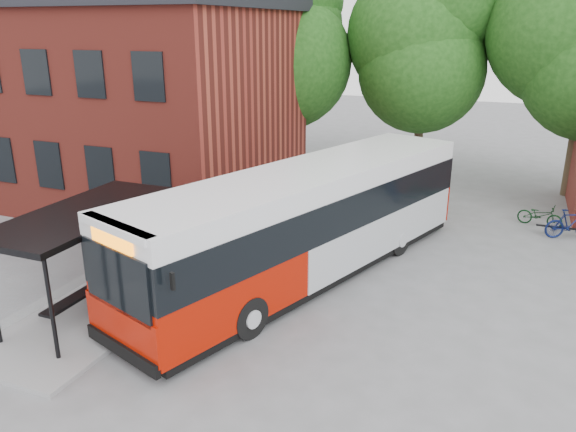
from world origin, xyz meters
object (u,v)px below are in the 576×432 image
at_px(city_bus, 309,223).
at_px(bus_shelter, 91,261).
at_px(bicycle_0, 540,215).
at_px(bicycle_1, 571,224).

bearing_deg(city_bus, bus_shelter, -117.40).
distance_m(bus_shelter, bicycle_0, 16.50).
bearing_deg(city_bus, bicycle_0, 67.58).
height_order(city_bus, bicycle_0, city_bus).
height_order(bus_shelter, bicycle_1, bus_shelter).
bearing_deg(bicycle_0, bicycle_1, -122.40).
distance_m(city_bus, bicycle_1, 10.22).
bearing_deg(bicycle_1, bicycle_0, 21.55).
bearing_deg(bus_shelter, bicycle_0, 46.63).
relative_size(city_bus, bicycle_0, 8.09).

